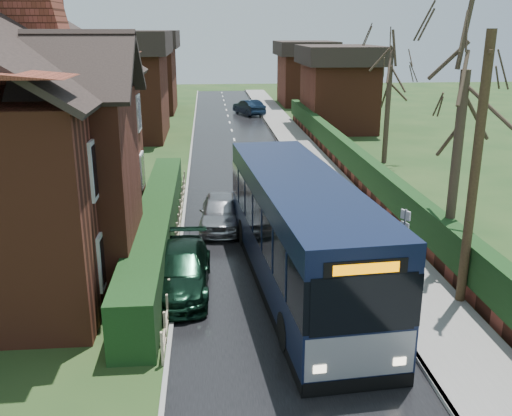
{
  "coord_description": "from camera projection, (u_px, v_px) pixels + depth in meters",
  "views": [
    {
      "loc": [
        -1.93,
        -15.13,
        7.77
      ],
      "look_at": [
        -0.32,
        3.71,
        1.8
      ],
      "focal_mm": 40.0,
      "sensor_mm": 36.0,
      "label": 1
    }
  ],
  "objects": [
    {
      "name": "tree_right_far",
      "position": [
        391.0,
        59.0,
        32.7
      ],
      "size": [
        4.21,
        4.21,
        8.14
      ],
      "color": "#362920",
      "rests_on": "ground"
    },
    {
      "name": "bus",
      "position": [
        299.0,
        234.0,
        17.55
      ],
      "size": [
        3.56,
        11.7,
        3.5
      ],
      "rotation": [
        0.0,
        0.0,
        0.08
      ],
      "color": "black",
      "rests_on": "ground"
    },
    {
      "name": "brick_house",
      "position": [
        7.0,
        133.0,
        19.38
      ],
      "size": [
        9.3,
        14.6,
        10.3
      ],
      "color": "#612B1B",
      "rests_on": "ground"
    },
    {
      "name": "picket_fence",
      "position": [
        177.0,
        234.0,
        21.23
      ],
      "size": [
        0.1,
        16.0,
        0.9
      ],
      "primitive_type": null,
      "color": "tan",
      "rests_on": "ground"
    },
    {
      "name": "car_silver",
      "position": [
        220.0,
        212.0,
        23.09
      ],
      "size": [
        1.84,
        4.08,
        1.36
      ],
      "primitive_type": "imported",
      "rotation": [
        0.0,
        0.0,
        -0.06
      ],
      "color": "#A6A6AB",
      "rests_on": "ground"
    },
    {
      "name": "kerb_left",
      "position": [
        185.0,
        205.0,
        26.11
      ],
      "size": [
        0.12,
        100.0,
        0.1
      ],
      "primitive_type": "cube",
      "color": "gray",
      "rests_on": "ground"
    },
    {
      "name": "road",
      "position": [
        251.0,
        204.0,
        26.37
      ],
      "size": [
        6.0,
        100.0,
        0.02
      ],
      "primitive_type": "cube",
      "color": "black",
      "rests_on": "ground"
    },
    {
      "name": "right_wall_hedge",
      "position": [
        375.0,
        180.0,
        26.54
      ],
      "size": [
        0.6,
        50.0,
        1.8
      ],
      "color": "#612B1B",
      "rests_on": "ground"
    },
    {
      "name": "front_hedge",
      "position": [
        157.0,
        226.0,
        21.06
      ],
      "size": [
        1.2,
        16.0,
        1.6
      ],
      "primitive_type": "cube",
      "color": "black",
      "rests_on": "ground"
    },
    {
      "name": "tree_right_near",
      "position": [
        468.0,
        55.0,
        17.27
      ],
      "size": [
        4.35,
        4.35,
        9.39
      ],
      "color": "#352A1F",
      "rests_on": "ground"
    },
    {
      "name": "bus_stop_sign",
      "position": [
        404.0,
        236.0,
        17.48
      ],
      "size": [
        0.2,
        0.37,
        2.55
      ],
      "rotation": [
        0.0,
        0.0,
        0.41
      ],
      "color": "slate",
      "rests_on": "ground"
    },
    {
      "name": "pavement",
      "position": [
        341.0,
        200.0,
        26.7
      ],
      "size": [
        2.5,
        100.0,
        0.14
      ],
      "primitive_type": "cube",
      "color": "slate",
      "rests_on": "ground"
    },
    {
      "name": "car_green",
      "position": [
        180.0,
        270.0,
        17.54
      ],
      "size": [
        1.98,
        4.63,
        1.33
      ],
      "primitive_type": "imported",
      "rotation": [
        0.0,
        0.0,
        -0.03
      ],
      "color": "black",
      "rests_on": "ground"
    },
    {
      "name": "ground",
      "position": [
        277.0,
        303.0,
        16.87
      ],
      "size": [
        140.0,
        140.0,
        0.0
      ],
      "primitive_type": "plane",
      "color": "#364B20",
      "rests_on": "ground"
    },
    {
      "name": "car_distant",
      "position": [
        249.0,
        107.0,
        53.41
      ],
      "size": [
        2.95,
        4.55,
        1.42
      ],
      "primitive_type": "imported",
      "rotation": [
        0.0,
        0.0,
        3.51
      ],
      "color": "black",
      "rests_on": "ground"
    },
    {
      "name": "kerb_right",
      "position": [
        316.0,
        201.0,
        26.6
      ],
      "size": [
        0.12,
        100.0,
        0.14
      ],
      "primitive_type": "cube",
      "color": "gray",
      "rests_on": "ground"
    },
    {
      "name": "telegraph_pole",
      "position": [
        475.0,
        175.0,
        15.65
      ],
      "size": [
        0.44,
        0.97,
        7.77
      ],
      "rotation": [
        0.0,
        0.0,
        -0.36
      ],
      "color": "#332616",
      "rests_on": "ground"
    }
  ]
}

